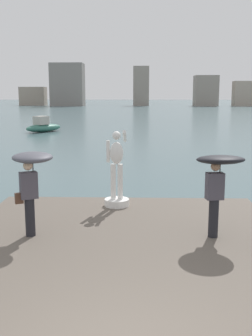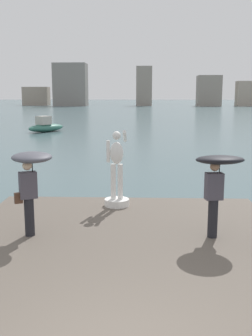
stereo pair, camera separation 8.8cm
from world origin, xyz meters
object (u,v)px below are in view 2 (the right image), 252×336
(statue_white_figure, at_px, (117,179))
(onlooker_right, at_px, (218,172))
(boat_mid, at_px, (46,126))
(onlooker_left, at_px, (30,172))

(statue_white_figure, distance_m, onlooker_right, 3.51)
(statue_white_figure, height_order, boat_mid, statue_white_figure)
(onlooker_left, bearing_deg, boat_mid, 102.72)
(statue_white_figure, bearing_deg, boat_mid, 107.38)
(onlooker_right, height_order, boat_mid, onlooker_right)
(statue_white_figure, xyz_separation_m, onlooker_right, (2.39, -2.48, 0.69))
(statue_white_figure, bearing_deg, onlooker_right, -46.00)
(onlooker_right, relative_size, boat_mid, 0.47)
(onlooker_right, xyz_separation_m, boat_mid, (-10.82, 29.40, -1.39))
(onlooker_left, relative_size, onlooker_right, 1.00)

